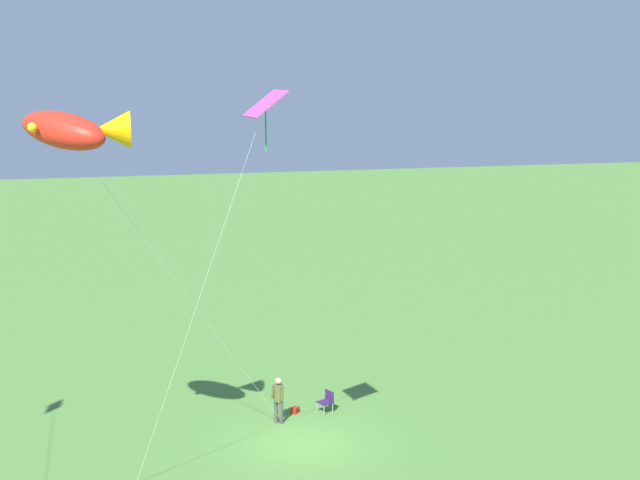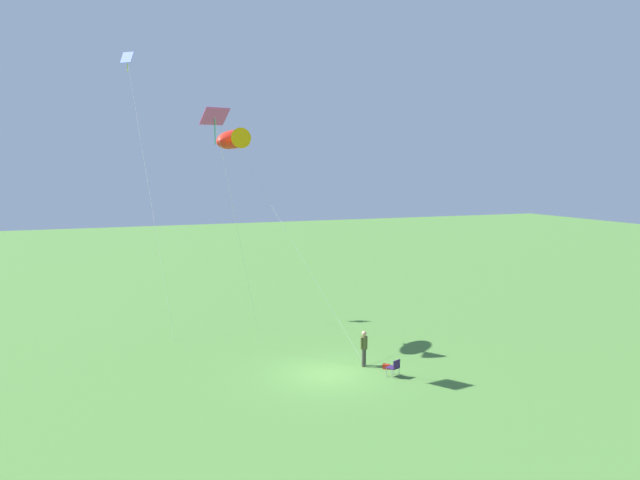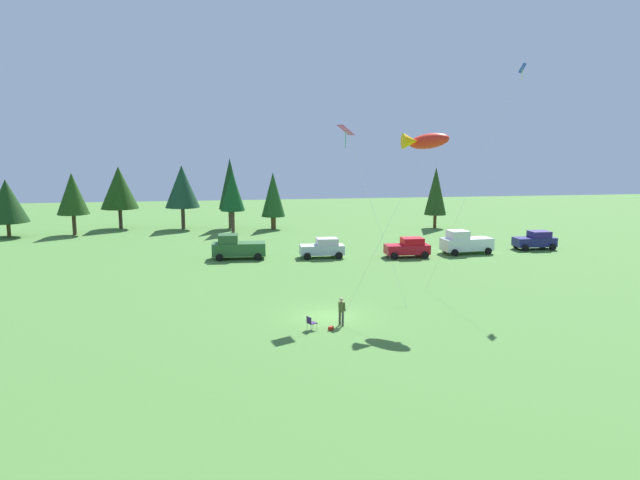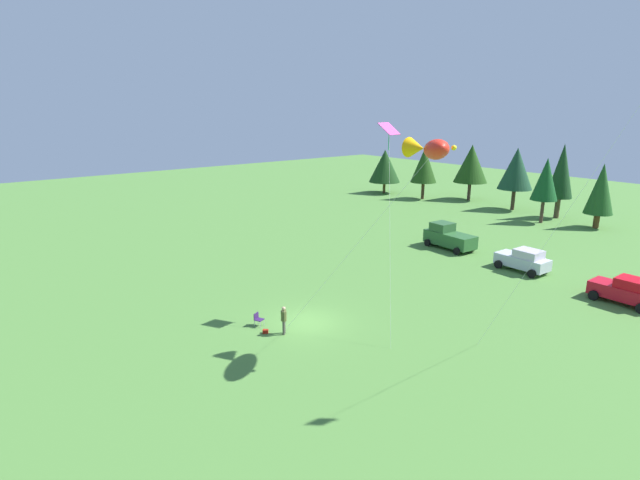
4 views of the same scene
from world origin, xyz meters
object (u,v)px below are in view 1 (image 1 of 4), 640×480
at_px(folding_chair, 327,400).
at_px(kite_diamond_rainbow, 262,114).
at_px(backpack_on_grass, 295,410).
at_px(person_kite_flyer, 279,397).
at_px(kite_large_fish, 76,130).

distance_m(folding_chair, kite_diamond_rainbow, 13.73).
bearing_deg(folding_chair, backpack_on_grass, -34.80).
distance_m(person_kite_flyer, folding_chair, 2.12).
height_order(folding_chair, kite_diamond_rainbow, kite_diamond_rainbow).
bearing_deg(folding_chair, person_kite_flyer, -7.56).
bearing_deg(kite_large_fish, backpack_on_grass, -143.26).
distance_m(folding_chair, kite_large_fish, 14.53).
distance_m(backpack_on_grass, kite_diamond_rainbow, 13.89).
bearing_deg(folding_chair, kite_large_fish, 7.06).
bearing_deg(kite_diamond_rainbow, kite_large_fish, -22.82).
bearing_deg(kite_large_fish, person_kite_flyer, -144.57).
relative_size(folding_chair, kite_diamond_rainbow, 0.07).
xyz_separation_m(kite_large_fish, kite_diamond_rainbow, (-4.86, 2.05, 0.48)).
relative_size(folding_chair, backpack_on_grass, 2.56).
xyz_separation_m(backpack_on_grass, kite_large_fish, (7.29, 5.44, 10.97)).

